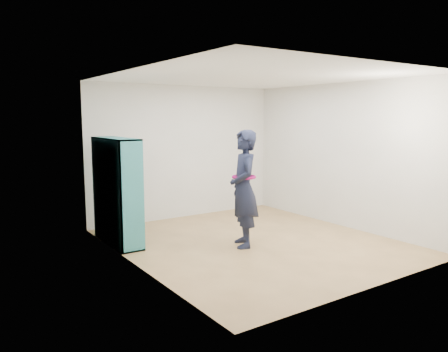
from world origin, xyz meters
TOP-DOWN VIEW (x-y plane):
  - floor at (0.00, 0.00)m, footprint 4.50×4.50m
  - ceiling at (0.00, 0.00)m, footprint 4.50×4.50m
  - wall_left at (-2.00, 0.00)m, footprint 0.02×4.50m
  - wall_right at (2.00, 0.00)m, footprint 0.02×4.50m
  - wall_back at (0.00, 2.25)m, footprint 4.00×0.02m
  - wall_front at (0.00, -2.25)m, footprint 4.00×0.02m
  - bookshelf at (-1.83, 1.20)m, footprint 0.37×1.25m
  - person at (-0.26, -0.04)m, footprint 0.66×0.78m
  - smartphone at (-0.35, 0.10)m, footprint 0.02×0.10m

SIDE VIEW (x-z plane):
  - floor at x=0.00m, z-range 0.00..0.00m
  - bookshelf at x=-1.83m, z-range -0.02..1.65m
  - person at x=-0.26m, z-range 0.00..1.80m
  - smartphone at x=-0.35m, z-range 0.95..1.09m
  - wall_left at x=-2.00m, z-range 0.00..2.60m
  - wall_right at x=2.00m, z-range 0.00..2.60m
  - wall_back at x=0.00m, z-range 0.00..2.60m
  - wall_front at x=0.00m, z-range 0.00..2.60m
  - ceiling at x=0.00m, z-range 2.60..2.60m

